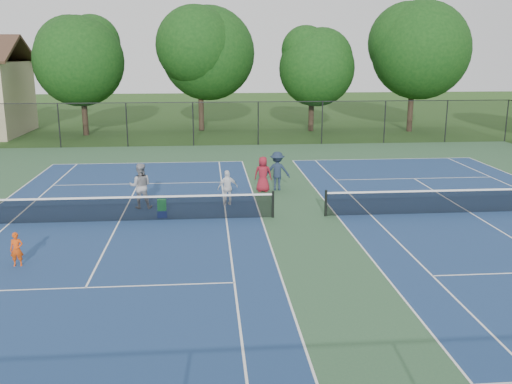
{
  "coord_description": "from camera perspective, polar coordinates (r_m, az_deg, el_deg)",
  "views": [
    {
      "loc": [
        -3.57,
        -21.39,
        6.34
      ],
      "look_at": [
        -1.8,
        -1.0,
        1.3
      ],
      "focal_mm": 40.0,
      "sensor_mm": 36.0,
      "label": 1
    }
  ],
  "objects": [
    {
      "name": "ground",
      "position": [
        22.59,
        4.34,
        -2.5
      ],
      "size": [
        140.0,
        140.0,
        0.0
      ],
      "primitive_type": "plane",
      "color": "#234716",
      "rests_on": "ground"
    },
    {
      "name": "court_pad",
      "position": [
        22.59,
        4.34,
        -2.49
      ],
      "size": [
        36.0,
        36.0,
        0.01
      ],
      "primitive_type": "cube",
      "color": "#2E5237",
      "rests_on": "ground"
    },
    {
      "name": "tennis_court_left",
      "position": [
        22.54,
        -13.52,
        -2.63
      ],
      "size": [
        12.0,
        23.83,
        1.07
      ],
      "color": "navy",
      "rests_on": "ground"
    },
    {
      "name": "tennis_court_right",
      "position": [
        24.66,
        20.62,
        -1.74
      ],
      "size": [
        12.0,
        23.83,
        1.07
      ],
      "color": "navy",
      "rests_on": "ground"
    },
    {
      "name": "perimeter_fence",
      "position": [
        22.2,
        4.42,
        1.47
      ],
      "size": [
        36.08,
        36.08,
        3.02
      ],
      "color": "black",
      "rests_on": "ground"
    },
    {
      "name": "tree_back_a",
      "position": [
        46.36,
        -17.13,
        12.87
      ],
      "size": [
        6.8,
        6.8,
        9.15
      ],
      "color": "#2D2116",
      "rests_on": "ground"
    },
    {
      "name": "tree_back_b",
      "position": [
        47.39,
        -5.64,
        14.08
      ],
      "size": [
        7.6,
        7.6,
        10.03
      ],
      "color": "#2D2116",
      "rests_on": "ground"
    },
    {
      "name": "tree_back_c",
      "position": [
        47.18,
        5.65,
        12.73
      ],
      "size": [
        6.0,
        6.0,
        8.4
      ],
      "color": "#2D2116",
      "rests_on": "ground"
    },
    {
      "name": "tree_back_d",
      "position": [
        48.32,
        15.57,
        13.93
      ],
      "size": [
        7.8,
        7.8,
        10.37
      ],
      "color": "#2D2116",
      "rests_on": "ground"
    },
    {
      "name": "child_player",
      "position": [
        18.78,
        -22.82,
        -5.32
      ],
      "size": [
        0.41,
        0.29,
        1.06
      ],
      "primitive_type": "imported",
      "rotation": [
        0.0,
        0.0,
        0.09
      ],
      "color": "#DE470E",
      "rests_on": "ground"
    },
    {
      "name": "instructor",
      "position": [
        24.06,
        -11.49,
        0.6
      ],
      "size": [
        0.94,
        0.74,
        1.89
      ],
      "primitive_type": "imported",
      "rotation": [
        0.0,
        0.0,
        3.17
      ],
      "color": "gray",
      "rests_on": "ground"
    },
    {
      "name": "bystander_a",
      "position": [
        24.12,
        -2.85,
        0.43
      ],
      "size": [
        0.95,
        0.61,
        1.51
      ],
      "primitive_type": "imported",
      "rotation": [
        0.0,
        0.0,
        3.43
      ],
      "color": "white",
      "rests_on": "ground"
    },
    {
      "name": "bystander_b",
      "position": [
        26.73,
        2.13,
        2.12
      ],
      "size": [
        1.25,
        0.81,
        1.83
      ],
      "primitive_type": "imported",
      "rotation": [
        0.0,
        0.0,
        3.03
      ],
      "color": "#1B283C",
      "rests_on": "ground"
    },
    {
      "name": "bystander_c",
      "position": [
        26.42,
        0.7,
        1.79
      ],
      "size": [
        0.88,
        0.64,
        1.66
      ],
      "primitive_type": "imported",
      "rotation": [
        0.0,
        0.0,
        2.99
      ],
      "color": "maroon",
      "rests_on": "ground"
    },
    {
      "name": "ball_crate",
      "position": [
        22.75,
        -9.36,
        -2.16
      ],
      "size": [
        0.4,
        0.34,
        0.29
      ],
      "primitive_type": "cube",
      "rotation": [
        0.0,
        0.0,
        0.06
      ],
      "color": "#16319C",
      "rests_on": "ground"
    },
    {
      "name": "ball_hopper",
      "position": [
        22.65,
        -9.4,
        -1.27
      ],
      "size": [
        0.35,
        0.29,
        0.44
      ],
      "primitive_type": "cube",
      "rotation": [
        0.0,
        0.0,
        0.03
      ],
      "color": "green",
      "rests_on": "ball_crate"
    }
  ]
}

